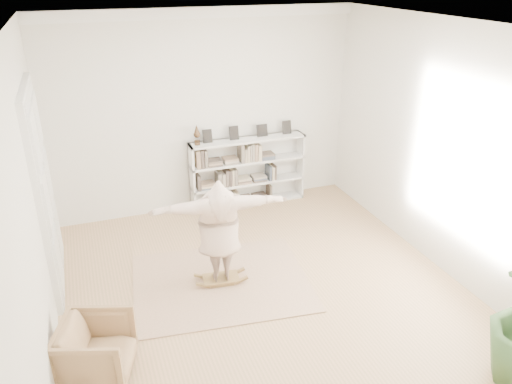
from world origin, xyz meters
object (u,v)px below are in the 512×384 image
bookshelf (247,172)px  person (219,228)px  armchair (96,350)px  rocker_board (221,279)px

bookshelf → person: 2.74m
bookshelf → person: size_ratio=1.16×
bookshelf → armchair: bearing=-129.7°
bookshelf → armchair: bookshelf is taller
person → bookshelf: bearing=-110.6°
bookshelf → rocker_board: 2.78m
bookshelf → person: (-1.25, -2.42, 0.26)m
rocker_board → person: (-0.00, 0.00, 0.83)m
bookshelf → person: person is taller
bookshelf → rocker_board: (-1.25, -2.42, -0.57)m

